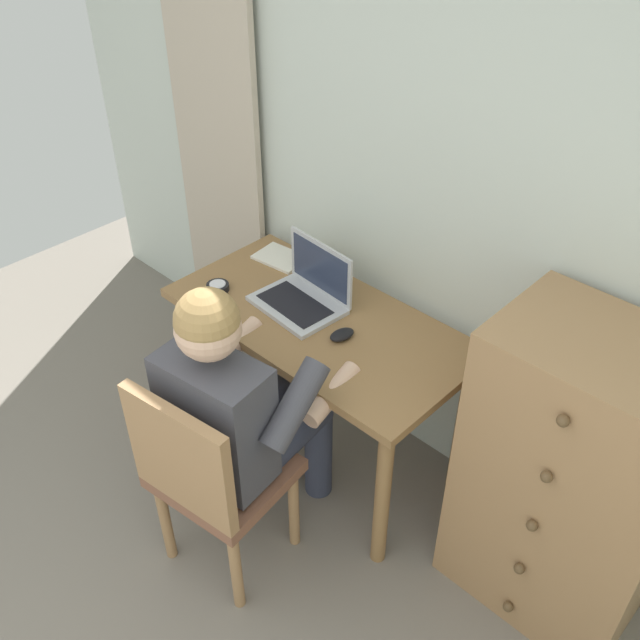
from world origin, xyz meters
The scene contains 10 objects.
wall_back centered at (0.00, 2.20, 1.25)m, with size 4.80×0.05×2.50m, color silver.
curtain_panel centered at (-1.39, 2.13, 1.14)m, with size 0.55×0.03×2.28m, color #BCAD99.
desk centered at (-0.47, 1.83, 0.61)m, with size 1.19×0.60×0.72m.
dresser centered at (0.55, 1.92, 0.56)m, with size 0.63×0.48×1.11m.
chair centered at (-0.35, 1.17, 0.49)m, with size 0.47×0.45×0.87m.
person_seated centered at (-0.37, 1.35, 0.67)m, with size 0.58×0.62×1.19m.
laptop centered at (-0.58, 1.86, 0.77)m, with size 0.36×0.28×0.24m.
computer_mouse centered at (-0.33, 1.80, 0.73)m, with size 0.06×0.10×0.03m, color black.
desk_clock centered at (-0.90, 1.69, 0.73)m, with size 0.09×0.09×0.03m.
notebook_pad centered at (-0.88, 2.02, 0.72)m, with size 0.21×0.15×0.01m, color silver.
Camera 1 is at (0.99, 0.30, 2.32)m, focal length 39.50 mm.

